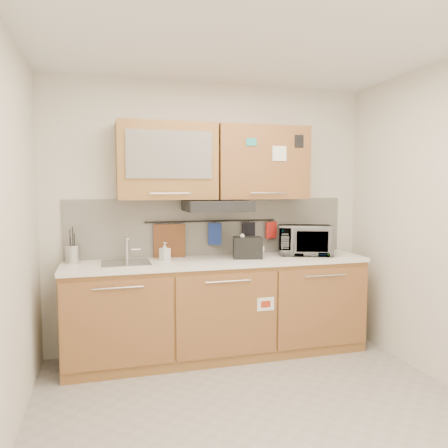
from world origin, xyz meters
TOP-DOWN VIEW (x-y plane):
  - floor at (0.00, 0.00)m, footprint 3.20×3.20m
  - ceiling at (0.00, 0.00)m, footprint 3.20×3.20m
  - wall_back at (0.00, 1.50)m, footprint 3.20×0.00m
  - wall_left at (-1.60, 0.00)m, footprint 0.00×3.00m
  - base_cabinet at (0.00, 1.19)m, footprint 2.80×0.64m
  - countertop at (0.00, 1.19)m, footprint 2.82×0.62m
  - backsplash at (0.00, 1.49)m, footprint 2.80×0.02m
  - upper_cabinets at (-0.00, 1.32)m, footprint 1.82×0.37m
  - range_hood at (0.00, 1.25)m, footprint 0.60×0.46m
  - sink at (-0.85, 1.21)m, footprint 0.42×0.40m
  - utensil_rail at (0.00, 1.45)m, footprint 1.30×0.02m
  - utensil_crock at (-1.30, 1.33)m, footprint 0.15×0.15m
  - kettle at (0.23, 1.18)m, footprint 0.17×0.16m
  - toaster at (0.28, 1.18)m, footprint 0.30×0.21m
  - microwave at (0.91, 1.24)m, footprint 0.61×0.52m
  - soap_bottle at (-0.50, 1.27)m, footprint 0.11×0.11m
  - cutting_board at (-0.43, 1.44)m, footprint 0.30×0.05m
  - oven_mitt at (0.02, 1.44)m, footprint 0.13×0.07m
  - dark_pouch at (0.38, 1.44)m, footprint 0.13×0.07m
  - pot_holder at (0.62, 1.44)m, footprint 0.13×0.07m

SIDE VIEW (x-z plane):
  - floor at x=0.00m, z-range 0.00..0.00m
  - base_cabinet at x=0.00m, z-range -0.03..0.85m
  - countertop at x=0.00m, z-range 0.88..0.92m
  - sink at x=-0.85m, z-range 0.79..1.05m
  - utensil_crock at x=-1.30m, z-range 0.84..1.17m
  - soap_bottle at x=-0.50m, z-range 0.92..1.09m
  - kettle at x=0.23m, z-range 0.89..1.13m
  - toaster at x=0.28m, z-range 0.92..1.13m
  - cutting_board at x=-0.43m, z-range 0.87..1.24m
  - microwave at x=0.91m, z-range 0.92..1.21m
  - oven_mitt at x=0.02m, z-range 1.03..1.24m
  - dark_pouch at x=0.38m, z-range 1.04..1.24m
  - pot_holder at x=0.62m, z-range 1.07..1.24m
  - backsplash at x=0.00m, z-range 0.92..1.48m
  - utensil_rail at x=0.00m, z-range 1.25..1.27m
  - wall_left at x=-1.60m, z-range -0.20..2.80m
  - wall_back at x=0.00m, z-range -0.30..2.90m
  - range_hood at x=0.00m, z-range 1.37..1.47m
  - upper_cabinets at x=0.00m, z-range 1.48..2.18m
  - ceiling at x=0.00m, z-range 2.60..2.60m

